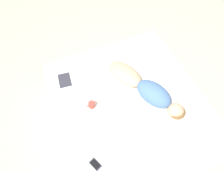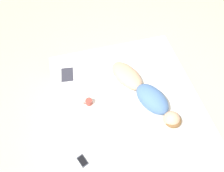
{
  "view_description": "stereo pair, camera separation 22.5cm",
  "coord_description": "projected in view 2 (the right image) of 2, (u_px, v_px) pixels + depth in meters",
  "views": [
    {
      "loc": [
        0.75,
        1.12,
        2.85
      ],
      "look_at": [
        0.15,
        -0.29,
        0.48
      ],
      "focal_mm": 35.0,
      "sensor_mm": 36.0,
      "label": 1
    },
    {
      "loc": [
        0.54,
        1.2,
        2.85
      ],
      "look_at": [
        0.15,
        -0.29,
        0.48
      ],
      "focal_mm": 35.0,
      "sensor_mm": 36.0,
      "label": 2
    }
  ],
  "objects": [
    {
      "name": "bed",
      "position": [
        128.0,
        112.0,
        2.92
      ],
      "size": [
        1.85,
        2.11,
        0.43
      ],
      "color": "beige",
      "rests_on": "ground_plane"
    },
    {
      "name": "open_magazine",
      "position": [
        76.0,
        74.0,
        2.99
      ],
      "size": [
        0.54,
        0.39,
        0.01
      ],
      "rotation": [
        0.0,
        0.0,
        -0.12
      ],
      "color": "white",
      "rests_on": "bed"
    },
    {
      "name": "coffee_mug",
      "position": [
        89.0,
        102.0,
        2.71
      ],
      "size": [
        0.11,
        0.08,
        0.08
      ],
      "color": "#993D33",
      "rests_on": "bed"
    },
    {
      "name": "ground_plane",
      "position": [
        127.0,
        119.0,
        3.1
      ],
      "size": [
        12.0,
        12.0,
        0.0
      ],
      "primitive_type": "plane",
      "color": "#B7A88E"
    },
    {
      "name": "person",
      "position": [
        146.0,
        93.0,
        2.71
      ],
      "size": [
        0.68,
        1.18,
        0.23
      ],
      "rotation": [
        0.0,
        0.0,
        0.4
      ],
      "color": "tan",
      "rests_on": "bed"
    },
    {
      "name": "cell_phone",
      "position": [
        83.0,
        161.0,
        2.35
      ],
      "size": [
        0.12,
        0.15,
        0.01
      ],
      "rotation": [
        0.0,
        0.0,
        0.4
      ],
      "color": "#333842",
      "rests_on": "bed"
    }
  ]
}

